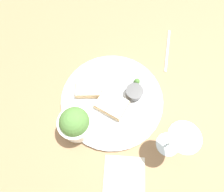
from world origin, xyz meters
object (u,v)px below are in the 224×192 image
object	(u,v)px
cheese_toast_far	(89,88)
napkin	(124,178)
cheese_toast_near	(112,104)
fork	(168,50)
sauce_ramekin	(134,92)
wine_glass	(179,140)
salad_bowl	(76,123)

from	to	relation	value
cheese_toast_far	napkin	size ratio (longest dim) A/B	0.68
cheese_toast_near	fork	bearing A→B (deg)	74.00
fork	napkin	bearing A→B (deg)	-84.80
sauce_ramekin	napkin	size ratio (longest dim) A/B	0.37
cheese_toast_far	wine_glass	size ratio (longest dim) A/B	0.75
sauce_ramekin	cheese_toast_far	size ratio (longest dim) A/B	0.54
salad_bowl	wine_glass	distance (m)	0.29
fork	sauce_ramekin	bearing A→B (deg)	-99.64
salad_bowl	fork	xyz separation A→B (m)	(0.15, 0.42, -0.06)
salad_bowl	fork	bearing A→B (deg)	70.22
cheese_toast_far	wine_glass	bearing A→B (deg)	-8.91
sauce_ramekin	cheese_toast_far	world-z (taller)	sauce_ramekin
salad_bowl	cheese_toast_far	bearing A→B (deg)	104.70
sauce_ramekin	cheese_toast_near	world-z (taller)	sauce_ramekin
sauce_ramekin	fork	xyz separation A→B (m)	(0.04, 0.23, -0.03)
salad_bowl	wine_glass	world-z (taller)	wine_glass
sauce_ramekin	cheese_toast_near	distance (m)	0.09
cheese_toast_near	fork	size ratio (longest dim) A/B	0.53
cheese_toast_far	fork	xyz separation A→B (m)	(0.18, 0.29, -0.02)
sauce_ramekin	cheese_toast_far	xyz separation A→B (m)	(-0.14, -0.06, -0.00)
napkin	fork	size ratio (longest dim) A/B	0.83
napkin	fork	bearing A→B (deg)	95.20
cheese_toast_near	napkin	xyz separation A→B (m)	(0.13, -0.18, -0.02)
salad_bowl	napkin	xyz separation A→B (m)	(0.19, -0.07, -0.06)
salad_bowl	cheese_toast_near	world-z (taller)	salad_bowl
fork	wine_glass	bearing A→B (deg)	-69.99
wine_glass	napkin	xyz separation A→B (m)	(-0.08, -0.15, -0.10)
cheese_toast_far	napkin	bearing A→B (deg)	-40.64
salad_bowl	sauce_ramekin	bearing A→B (deg)	58.85
cheese_toast_far	cheese_toast_near	bearing A→B (deg)	-9.44
cheese_toast_near	wine_glass	world-z (taller)	wine_glass
cheese_toast_far	wine_glass	distance (m)	0.32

